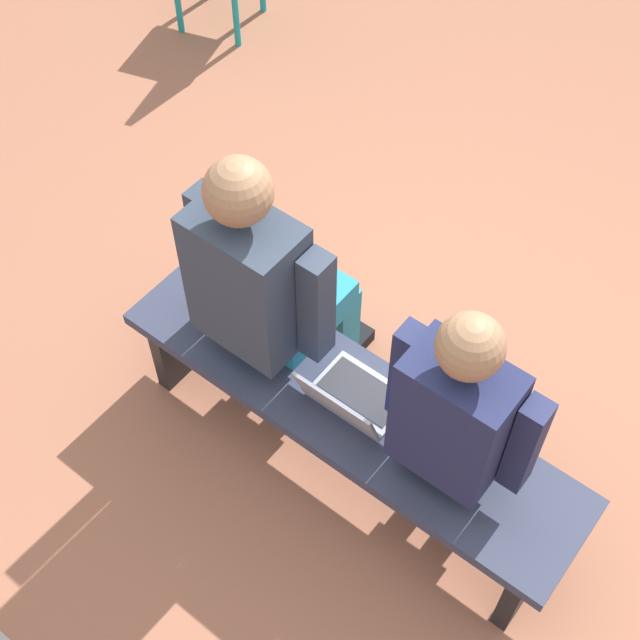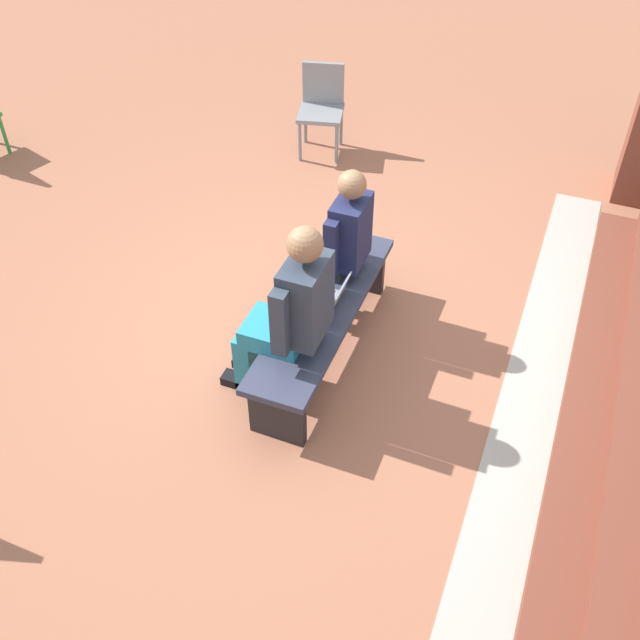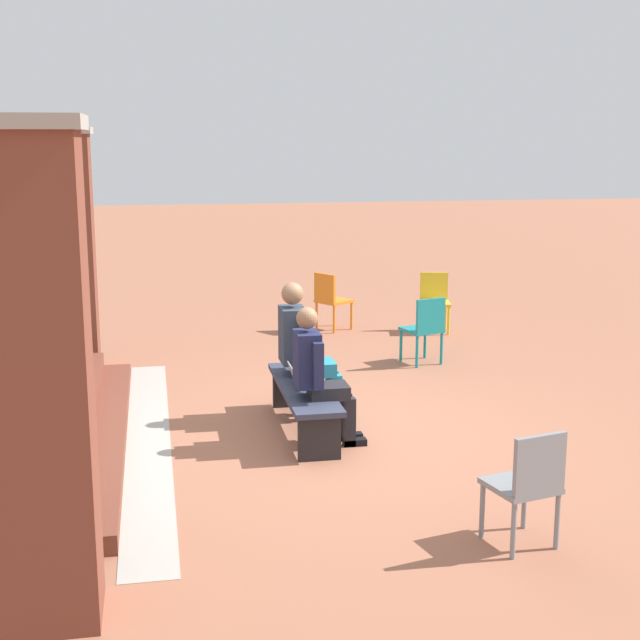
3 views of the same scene
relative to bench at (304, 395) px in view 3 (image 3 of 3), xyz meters
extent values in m
plane|color=#9E6047|center=(-0.21, -0.22, -0.35)|extent=(60.00, 60.00, 0.00)
cube|color=#A8A399|center=(0.00, 1.46, -0.35)|extent=(5.47, 0.40, 0.01)
cube|color=brown|center=(0.00, 2.11, -0.28)|extent=(4.67, 0.90, 0.15)
cube|color=brown|center=(0.00, 2.26, -0.13)|extent=(4.67, 0.60, 0.15)
cube|color=brown|center=(0.00, 2.41, 0.02)|extent=(4.67, 0.30, 0.15)
cube|color=brown|center=(-3.03, 2.01, 1.04)|extent=(0.56, 0.56, 2.79)
cube|color=gray|center=(-3.03, 2.01, 2.47)|extent=(0.64, 0.64, 0.08)
cube|color=brown|center=(2.98, 2.33, 1.04)|extent=(0.56, 0.56, 2.79)
cube|color=gray|center=(2.98, 2.33, 2.47)|extent=(0.64, 0.64, 0.08)
cube|color=#33384C|center=(0.00, 0.00, 0.07)|extent=(1.80, 0.44, 0.05)
cube|color=black|center=(-0.80, 0.00, -0.15)|extent=(0.06, 0.37, 0.40)
cube|color=black|center=(0.80, 0.00, -0.15)|extent=(0.06, 0.37, 0.40)
cube|color=#232328|center=(-0.41, -0.16, 0.15)|extent=(0.30, 0.35, 0.12)
cube|color=#232328|center=(-0.49, -0.33, -0.13)|extent=(0.10, 0.11, 0.45)
cube|color=black|center=(-0.49, -0.39, -0.32)|extent=(0.10, 0.21, 0.06)
cube|color=#232328|center=(-0.33, -0.33, -0.13)|extent=(0.10, 0.11, 0.45)
cube|color=black|center=(-0.33, -0.39, -0.32)|extent=(0.10, 0.21, 0.06)
cube|color=#1E2347|center=(-0.41, 0.04, 0.46)|extent=(0.34, 0.21, 0.49)
cube|color=maroon|center=(-0.41, -0.07, 0.42)|extent=(0.04, 0.01, 0.30)
cube|color=#1E2347|center=(-0.62, -0.02, 0.44)|extent=(0.08, 0.09, 0.42)
cube|color=#1E2347|center=(-0.20, -0.02, 0.44)|extent=(0.08, 0.09, 0.42)
sphere|color=#8C6647|center=(-0.41, 0.04, 0.83)|extent=(0.19, 0.19, 0.19)
cube|color=teal|center=(0.40, -0.18, 0.15)|extent=(0.33, 0.39, 0.14)
cube|color=teal|center=(0.31, -0.37, -0.13)|extent=(0.11, 0.12, 0.45)
cube|color=black|center=(0.31, -0.43, -0.32)|extent=(0.11, 0.24, 0.07)
cube|color=teal|center=(0.49, -0.37, -0.13)|extent=(0.11, 0.12, 0.45)
cube|color=black|center=(0.49, -0.43, -0.32)|extent=(0.11, 0.24, 0.07)
cube|color=#2D3847|center=(0.40, 0.04, 0.50)|extent=(0.37, 0.24, 0.55)
cube|color=#2D3847|center=(0.16, -0.03, 0.48)|extent=(0.09, 0.10, 0.47)
cube|color=#2D3847|center=(0.64, -0.03, 0.48)|extent=(0.09, 0.10, 0.47)
sphere|color=#8C6647|center=(0.40, 0.04, 0.91)|extent=(0.22, 0.22, 0.22)
cube|color=#9EA0A5|center=(-0.02, -0.04, 0.11)|extent=(0.32, 0.22, 0.02)
cube|color=#2D2D33|center=(-0.02, -0.05, 0.12)|extent=(0.29, 0.15, 0.00)
cube|color=#9EA0A5|center=(-0.02, 0.10, 0.21)|extent=(0.32, 0.07, 0.19)
cube|color=#33519E|center=(-0.02, 0.09, 0.21)|extent=(0.28, 0.06, 0.17)
cube|color=gray|center=(-2.64, -1.05, 0.07)|extent=(0.51, 0.51, 0.04)
cube|color=gray|center=(-2.82, -1.09, 0.29)|extent=(0.13, 0.40, 0.40)
cylinder|color=gray|center=(-2.42, -1.18, -0.15)|extent=(0.04, 0.04, 0.40)
cylinder|color=gray|center=(-2.51, -0.83, -0.15)|extent=(0.04, 0.04, 0.40)
cylinder|color=gray|center=(-2.77, -1.27, -0.15)|extent=(0.04, 0.04, 0.40)
cylinder|color=gray|center=(-2.86, -0.92, -0.15)|extent=(0.04, 0.04, 0.40)
cube|color=teal|center=(2.31, -1.87, 0.07)|extent=(0.52, 0.52, 0.04)
cube|color=teal|center=(2.13, -1.93, 0.29)|extent=(0.15, 0.39, 0.40)
cylinder|color=teal|center=(2.54, -1.99, -0.15)|extent=(0.04, 0.04, 0.40)
cylinder|color=teal|center=(2.43, -1.65, -0.15)|extent=(0.04, 0.04, 0.40)
cylinder|color=teal|center=(2.19, -2.10, -0.15)|extent=(0.04, 0.04, 0.40)
cylinder|color=teal|center=(2.09, -1.75, -0.15)|extent=(0.04, 0.04, 0.40)
cube|color=orange|center=(4.44, -1.21, 0.07)|extent=(0.58, 0.58, 0.04)
cube|color=orange|center=(4.34, -1.05, 0.29)|extent=(0.36, 0.25, 0.40)
cylinder|color=orange|center=(4.39, -1.46, -0.15)|extent=(0.04, 0.04, 0.40)
cylinder|color=orange|center=(4.69, -1.26, -0.15)|extent=(0.04, 0.04, 0.40)
cylinder|color=orange|center=(4.19, -1.16, -0.15)|extent=(0.04, 0.04, 0.40)
cylinder|color=orange|center=(4.49, -0.96, -0.15)|extent=(0.04, 0.04, 0.40)
cube|color=gold|center=(3.99, -2.59, 0.07)|extent=(0.50, 0.50, 0.04)
cube|color=gold|center=(4.18, -2.63, 0.29)|extent=(0.12, 0.40, 0.40)
cylinder|color=gold|center=(3.86, -2.38, -0.15)|extent=(0.04, 0.04, 0.40)
cylinder|color=gold|center=(3.78, -2.73, -0.15)|extent=(0.04, 0.04, 0.40)
cylinder|color=gold|center=(4.21, -2.45, -0.15)|extent=(0.04, 0.04, 0.40)
cylinder|color=gold|center=(4.13, -2.80, -0.15)|extent=(0.04, 0.04, 0.40)
camera|label=1|loc=(-0.94, 1.36, 2.76)|focal=50.00mm
camera|label=2|loc=(3.54, 1.36, 3.46)|focal=42.00mm
camera|label=3|loc=(-8.00, 1.36, 2.39)|focal=50.00mm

